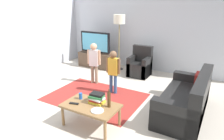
{
  "coord_description": "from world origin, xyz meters",
  "views": [
    {
      "loc": [
        2.21,
        -3.29,
        2.17
      ],
      "look_at": [
        0.0,
        0.6,
        0.65
      ],
      "focal_mm": 32.59,
      "sensor_mm": 36.0,
      "label": 1
    }
  ],
  "objects_px": {
    "tv_remote": "(74,103)",
    "soda_can": "(81,96)",
    "armchair": "(140,66)",
    "book_stack": "(97,98)",
    "child_near_tv": "(94,60)",
    "floor_lamp": "(119,22)",
    "tv_stand": "(96,60)",
    "couch": "(188,101)",
    "child_center": "(113,68)",
    "bottle": "(109,99)",
    "coffee_table": "(91,107)",
    "tv": "(95,43)",
    "plate": "(97,111)"
  },
  "relations": [
    {
      "from": "tv",
      "to": "soda_can",
      "type": "bearing_deg",
      "value": -60.78
    },
    {
      "from": "floor_lamp",
      "to": "child_near_tv",
      "type": "bearing_deg",
      "value": -90.85
    },
    {
      "from": "tv_stand",
      "to": "armchair",
      "type": "height_order",
      "value": "armchair"
    },
    {
      "from": "child_near_tv",
      "to": "floor_lamp",
      "type": "bearing_deg",
      "value": 89.15
    },
    {
      "from": "armchair",
      "to": "bottle",
      "type": "bearing_deg",
      "value": -78.69
    },
    {
      "from": "coffee_table",
      "to": "bottle",
      "type": "height_order",
      "value": "bottle"
    },
    {
      "from": "floor_lamp",
      "to": "child_center",
      "type": "distance_m",
      "value": 2.07
    },
    {
      "from": "tv_stand",
      "to": "book_stack",
      "type": "height_order",
      "value": "book_stack"
    },
    {
      "from": "tv_remote",
      "to": "soda_can",
      "type": "height_order",
      "value": "soda_can"
    },
    {
      "from": "tv",
      "to": "child_near_tv",
      "type": "height_order",
      "value": "tv"
    },
    {
      "from": "book_stack",
      "to": "bottle",
      "type": "relative_size",
      "value": 0.84
    },
    {
      "from": "bottle",
      "to": "soda_can",
      "type": "height_order",
      "value": "bottle"
    },
    {
      "from": "tv_stand",
      "to": "coffee_table",
      "type": "height_order",
      "value": "tv_stand"
    },
    {
      "from": "child_center",
      "to": "tv_stand",
      "type": "bearing_deg",
      "value": 135.01
    },
    {
      "from": "armchair",
      "to": "floor_lamp",
      "type": "relative_size",
      "value": 0.51
    },
    {
      "from": "couch",
      "to": "soda_can",
      "type": "height_order",
      "value": "couch"
    },
    {
      "from": "soda_can",
      "to": "plate",
      "type": "bearing_deg",
      "value": -22.92
    },
    {
      "from": "floor_lamp",
      "to": "plate",
      "type": "relative_size",
      "value": 8.09
    },
    {
      "from": "tv",
      "to": "couch",
      "type": "height_order",
      "value": "tv"
    },
    {
      "from": "couch",
      "to": "plate",
      "type": "xyz_separation_m",
      "value": [
        -1.23,
        -1.39,
        0.14
      ]
    },
    {
      "from": "floor_lamp",
      "to": "bottle",
      "type": "bearing_deg",
      "value": -65.14
    },
    {
      "from": "coffee_table",
      "to": "book_stack",
      "type": "relative_size",
      "value": 3.54
    },
    {
      "from": "child_center",
      "to": "tv",
      "type": "bearing_deg",
      "value": 135.4
    },
    {
      "from": "child_center",
      "to": "bottle",
      "type": "xyz_separation_m",
      "value": [
        0.66,
        -1.32,
        -0.08
      ]
    },
    {
      "from": "child_near_tv",
      "to": "child_center",
      "type": "xyz_separation_m",
      "value": [
        0.77,
        -0.31,
        -0.03
      ]
    },
    {
      "from": "tv_stand",
      "to": "child_center",
      "type": "height_order",
      "value": "child_center"
    },
    {
      "from": "plate",
      "to": "armchair",
      "type": "bearing_deg",
      "value": 98.7
    },
    {
      "from": "tv",
      "to": "coffee_table",
      "type": "distance_m",
      "value": 3.54
    },
    {
      "from": "coffee_table",
      "to": "tv_remote",
      "type": "bearing_deg",
      "value": -156.8
    },
    {
      "from": "armchair",
      "to": "book_stack",
      "type": "xyz_separation_m",
      "value": [
        0.3,
        -2.81,
        0.21
      ]
    },
    {
      "from": "armchair",
      "to": "tv_remote",
      "type": "relative_size",
      "value": 5.29
    },
    {
      "from": "plate",
      "to": "child_near_tv",
      "type": "bearing_deg",
      "value": 125.68
    },
    {
      "from": "floor_lamp",
      "to": "book_stack",
      "type": "bearing_deg",
      "value": -69.33
    },
    {
      "from": "tv",
      "to": "armchair",
      "type": "height_order",
      "value": "tv"
    },
    {
      "from": "child_near_tv",
      "to": "bottle",
      "type": "distance_m",
      "value": 2.16
    },
    {
      "from": "armchair",
      "to": "book_stack",
      "type": "bearing_deg",
      "value": -83.94
    },
    {
      "from": "tv_stand",
      "to": "floor_lamp",
      "type": "relative_size",
      "value": 0.67
    },
    {
      "from": "tv_stand",
      "to": "couch",
      "type": "relative_size",
      "value": 0.67
    },
    {
      "from": "book_stack",
      "to": "tv",
      "type": "bearing_deg",
      "value": 124.51
    },
    {
      "from": "armchair",
      "to": "child_center",
      "type": "relative_size",
      "value": 0.84
    },
    {
      "from": "tv",
      "to": "bottle",
      "type": "relative_size",
      "value": 3.29
    },
    {
      "from": "book_stack",
      "to": "bottle",
      "type": "height_order",
      "value": "bottle"
    },
    {
      "from": "child_near_tv",
      "to": "coffee_table",
      "type": "distance_m",
      "value": 2.07
    },
    {
      "from": "armchair",
      "to": "plate",
      "type": "relative_size",
      "value": 4.09
    },
    {
      "from": "coffee_table",
      "to": "soda_can",
      "type": "height_order",
      "value": "soda_can"
    },
    {
      "from": "coffee_table",
      "to": "bottle",
      "type": "xyz_separation_m",
      "value": [
        0.32,
        0.1,
        0.19
      ]
    },
    {
      "from": "tv",
      "to": "bottle",
      "type": "xyz_separation_m",
      "value": [
        2.22,
        -2.85,
        -0.29
      ]
    },
    {
      "from": "tv_stand",
      "to": "armchair",
      "type": "xyz_separation_m",
      "value": [
        1.65,
        -0.04,
        0.05
      ]
    },
    {
      "from": "armchair",
      "to": "couch",
      "type": "bearing_deg",
      "value": -44.47
    },
    {
      "from": "book_stack",
      "to": "bottle",
      "type": "bearing_deg",
      "value": -4.35
    }
  ]
}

